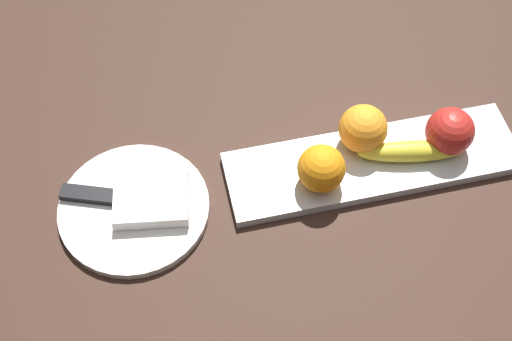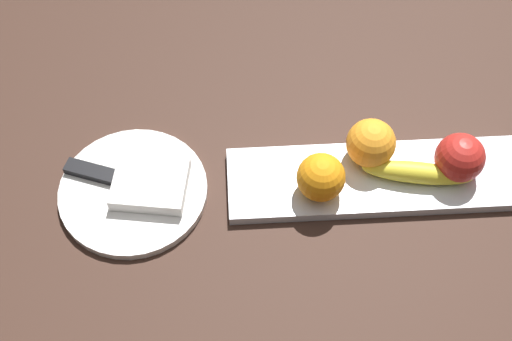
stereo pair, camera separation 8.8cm
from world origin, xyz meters
TOP-DOWN VIEW (x-y plane):
  - ground_plane at (0.00, 0.00)m, footprint 2.40×2.40m
  - fruit_tray at (0.02, 0.01)m, footprint 0.45×0.13m
  - apple at (0.14, 0.01)m, footprint 0.07×0.07m
  - banana at (0.07, 0.00)m, footprint 0.17×0.06m
  - orange_near_apple at (-0.07, -0.01)m, footprint 0.07×0.07m
  - orange_near_banana at (0.01, 0.04)m, footprint 0.07×0.07m
  - dinner_plate at (-0.35, 0.01)m, footprint 0.22×0.22m
  - folded_napkin at (-0.32, 0.01)m, footprint 0.12×0.11m
  - knife at (-0.39, 0.03)m, footprint 0.18×0.08m

SIDE VIEW (x-z plane):
  - ground_plane at x=0.00m, z-range 0.00..0.00m
  - dinner_plate at x=-0.35m, z-range 0.00..0.01m
  - fruit_tray at x=0.02m, z-range 0.00..0.02m
  - knife at x=-0.39m, z-range 0.01..0.02m
  - folded_napkin at x=-0.32m, z-range 0.01..0.04m
  - banana at x=0.07m, z-range 0.02..0.05m
  - orange_near_apple at x=-0.07m, z-range 0.02..0.09m
  - apple at x=0.14m, z-range 0.02..0.09m
  - orange_near_banana at x=0.01m, z-range 0.02..0.09m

